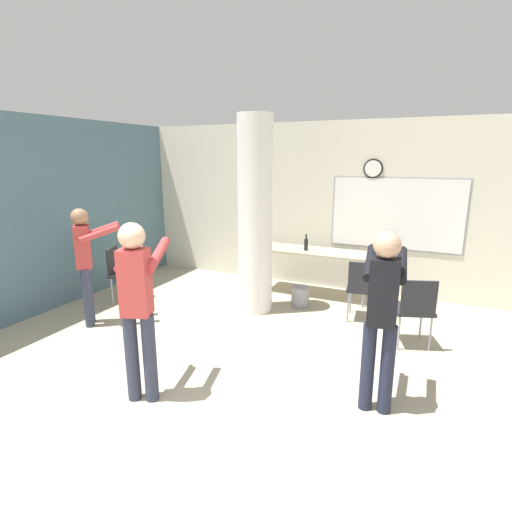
{
  "coord_description": "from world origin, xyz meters",
  "views": [
    {
      "loc": [
        1.7,
        -1.63,
        2.23
      ],
      "look_at": [
        -0.25,
        2.6,
        1.07
      ],
      "focal_mm": 28.0,
      "sensor_mm": 36.0,
      "label": 1
    }
  ],
  "objects_px": {
    "chair_mid_room": "(414,306)",
    "person_playing_side": "(382,309)",
    "chair_by_left_wall": "(122,270)",
    "person_playing_front": "(138,299)",
    "folding_table": "(313,253)",
    "person_watching_back": "(86,258)",
    "bottle_on_table": "(306,244)",
    "chair_table_right": "(363,286)"
  },
  "relations": [
    {
      "from": "bottle_on_table",
      "to": "person_watching_back",
      "type": "distance_m",
      "value": 3.28
    },
    {
      "from": "folding_table",
      "to": "chair_by_left_wall",
      "type": "relative_size",
      "value": 2.17
    },
    {
      "from": "chair_mid_room",
      "to": "person_playing_front",
      "type": "bearing_deg",
      "value": -135.53
    },
    {
      "from": "chair_by_left_wall",
      "to": "person_playing_front",
      "type": "xyz_separation_m",
      "value": [
        2.05,
        -1.95,
        0.48
      ]
    },
    {
      "from": "folding_table",
      "to": "chair_mid_room",
      "type": "relative_size",
      "value": 2.17
    },
    {
      "from": "chair_by_left_wall",
      "to": "person_playing_side",
      "type": "relative_size",
      "value": 0.53
    },
    {
      "from": "person_watching_back",
      "to": "chair_mid_room",
      "type": "bearing_deg",
      "value": 15.43
    },
    {
      "from": "bottle_on_table",
      "to": "folding_table",
      "type": "bearing_deg",
      "value": 29.78
    },
    {
      "from": "folding_table",
      "to": "chair_mid_room",
      "type": "xyz_separation_m",
      "value": [
        1.65,
        -1.31,
        -0.19
      ]
    },
    {
      "from": "person_playing_front",
      "to": "person_playing_side",
      "type": "relative_size",
      "value": 1.03
    },
    {
      "from": "chair_table_right",
      "to": "person_playing_front",
      "type": "distance_m",
      "value": 3.17
    },
    {
      "from": "bottle_on_table",
      "to": "person_watching_back",
      "type": "xyz_separation_m",
      "value": [
        -2.28,
        -2.36,
        0.08
      ]
    },
    {
      "from": "person_watching_back",
      "to": "person_playing_side",
      "type": "relative_size",
      "value": 0.97
    },
    {
      "from": "folding_table",
      "to": "chair_table_right",
      "type": "height_order",
      "value": "chair_table_right"
    },
    {
      "from": "chair_by_left_wall",
      "to": "person_playing_front",
      "type": "bearing_deg",
      "value": -43.68
    },
    {
      "from": "chair_mid_room",
      "to": "person_watching_back",
      "type": "bearing_deg",
      "value": -164.57
    },
    {
      "from": "person_watching_back",
      "to": "chair_by_left_wall",
      "type": "bearing_deg",
      "value": 105.78
    },
    {
      "from": "chair_mid_room",
      "to": "chair_by_left_wall",
      "type": "bearing_deg",
      "value": -176.91
    },
    {
      "from": "bottle_on_table",
      "to": "chair_table_right",
      "type": "distance_m",
      "value": 1.32
    },
    {
      "from": "folding_table",
      "to": "chair_mid_room",
      "type": "distance_m",
      "value": 2.11
    },
    {
      "from": "chair_mid_room",
      "to": "person_playing_side",
      "type": "xyz_separation_m",
      "value": [
        -0.21,
        -1.44,
        0.46
      ]
    },
    {
      "from": "chair_by_left_wall",
      "to": "person_playing_side",
      "type": "distance_m",
      "value": 4.26
    },
    {
      "from": "person_playing_front",
      "to": "person_watching_back",
      "type": "height_order",
      "value": "person_playing_front"
    },
    {
      "from": "folding_table",
      "to": "person_playing_front",
      "type": "relative_size",
      "value": 1.12
    },
    {
      "from": "bottle_on_table",
      "to": "chair_table_right",
      "type": "height_order",
      "value": "bottle_on_table"
    },
    {
      "from": "chair_mid_room",
      "to": "person_playing_side",
      "type": "distance_m",
      "value": 1.53
    },
    {
      "from": "folding_table",
      "to": "person_playing_side",
      "type": "xyz_separation_m",
      "value": [
        1.44,
        -2.75,
        0.26
      ]
    },
    {
      "from": "folding_table",
      "to": "chair_table_right",
      "type": "xyz_separation_m",
      "value": [
        0.96,
        -0.76,
        -0.19
      ]
    },
    {
      "from": "chair_mid_room",
      "to": "person_playing_front",
      "type": "relative_size",
      "value": 0.52
    },
    {
      "from": "bottle_on_table",
      "to": "person_playing_side",
      "type": "relative_size",
      "value": 0.16
    },
    {
      "from": "chair_mid_room",
      "to": "person_playing_side",
      "type": "relative_size",
      "value": 0.53
    },
    {
      "from": "chair_by_left_wall",
      "to": "person_playing_side",
      "type": "bearing_deg",
      "value": -16.6
    },
    {
      "from": "bottle_on_table",
      "to": "chair_mid_room",
      "type": "xyz_separation_m",
      "value": [
        1.75,
        -1.25,
        -0.35
      ]
    },
    {
      "from": "chair_mid_room",
      "to": "person_watching_back",
      "type": "relative_size",
      "value": 0.55
    },
    {
      "from": "chair_table_right",
      "to": "chair_by_left_wall",
      "type": "bearing_deg",
      "value": -167.74
    },
    {
      "from": "folding_table",
      "to": "person_playing_front",
      "type": "distance_m",
      "value": 3.56
    },
    {
      "from": "person_playing_front",
      "to": "chair_mid_room",
      "type": "bearing_deg",
      "value": 44.47
    },
    {
      "from": "chair_table_right",
      "to": "person_playing_side",
      "type": "relative_size",
      "value": 0.53
    },
    {
      "from": "chair_mid_room",
      "to": "bottle_on_table",
      "type": "bearing_deg",
      "value": 144.35
    },
    {
      "from": "folding_table",
      "to": "bottle_on_table",
      "type": "distance_m",
      "value": 0.19
    },
    {
      "from": "chair_by_left_wall",
      "to": "person_playing_front",
      "type": "distance_m",
      "value": 2.87
    },
    {
      "from": "folding_table",
      "to": "chair_table_right",
      "type": "distance_m",
      "value": 1.24
    }
  ]
}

